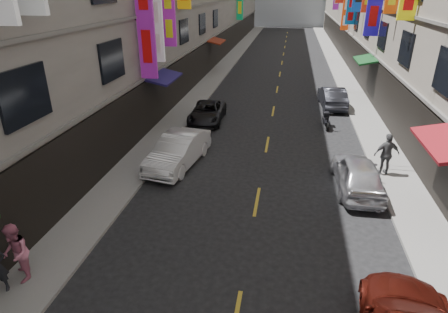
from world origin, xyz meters
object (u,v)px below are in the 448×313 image
at_px(car_left_mid, 178,151).
at_px(pedestrian_rfar, 387,154).
at_px(car_right_far, 332,97).
at_px(pedestrian_lfar, 16,253).
at_px(scooter_far_right, 326,120).
at_px(car_left_far, 207,112).
at_px(car_right_mid, 357,174).

distance_m(car_left_mid, pedestrian_rfar, 9.42).
bearing_deg(car_right_far, pedestrian_lfar, 58.07).
bearing_deg(car_right_far, scooter_far_right, 77.10).
xyz_separation_m(scooter_far_right, car_left_mid, (-7.31, -6.66, 0.32)).
distance_m(scooter_far_right, car_right_far, 4.48).
bearing_deg(pedestrian_rfar, car_left_far, -44.34).
bearing_deg(car_right_mid, car_left_far, -44.92).
bearing_deg(car_left_mid, pedestrian_rfar, 11.89).
relative_size(scooter_far_right, car_left_far, 0.42).
relative_size(car_left_far, car_right_far, 0.98).
bearing_deg(car_left_mid, car_right_mid, 1.93).
bearing_deg(pedestrian_lfar, car_right_mid, 85.59).
relative_size(scooter_far_right, car_right_mid, 0.42).
distance_m(scooter_far_right, pedestrian_rfar, 6.54).
xyz_separation_m(car_left_mid, pedestrian_rfar, (9.40, 0.50, 0.32)).
xyz_separation_m(car_left_mid, car_right_mid, (8.00, -0.97, -0.03)).
bearing_deg(pedestrian_lfar, pedestrian_rfar, 87.09).
bearing_deg(car_left_far, car_left_mid, -92.12).
distance_m(car_left_far, pedestrian_lfar, 14.95).
bearing_deg(pedestrian_lfar, car_left_far, 131.33).
height_order(scooter_far_right, pedestrian_lfar, pedestrian_lfar).
bearing_deg(car_right_mid, pedestrian_lfar, 33.50).
height_order(scooter_far_right, pedestrian_rfar, pedestrian_rfar).
xyz_separation_m(car_left_far, pedestrian_lfar, (-2.28, -14.77, 0.43)).
distance_m(car_right_mid, pedestrian_rfar, 2.06).
bearing_deg(car_right_mid, car_left_mid, -8.90).
height_order(car_right_mid, pedestrian_rfar, pedestrian_rfar).
distance_m(car_right_mid, car_right_far, 12.05).
height_order(car_left_far, car_right_far, car_right_far).
bearing_deg(pedestrian_rfar, car_right_mid, 34.48).
bearing_deg(scooter_far_right, car_left_far, -2.51).
bearing_deg(pedestrian_rfar, scooter_far_right, -83.17).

